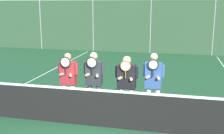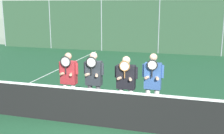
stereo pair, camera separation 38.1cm
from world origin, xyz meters
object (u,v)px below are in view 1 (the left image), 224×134
player_leftmost (68,78)px  car_center (194,34)px  player_rightmost (153,81)px  car_left_of_center (127,33)px  player_center_right (126,81)px  car_far_left (66,32)px  player_center_left (94,78)px

player_leftmost → car_center: (4.09, 14.12, -0.10)m
player_rightmost → car_left_of_center: player_rightmost is taller
car_left_of_center → player_center_right: bearing=-80.0°
player_leftmost → player_center_right: player_leftmost is taller
player_center_right → car_left_of_center: (-2.50, 14.11, -0.13)m
car_center → player_rightmost: bearing=-96.9°
player_leftmost → car_far_left: 15.17m
player_center_right → car_left_of_center: car_left_of_center is taller
player_center_left → player_center_right: (0.91, 0.03, -0.03)m
player_center_right → player_rightmost: player_rightmost is taller
player_center_right → car_far_left: bearing=118.2°
player_center_right → car_center: bearing=80.3°
player_leftmost → player_rightmost: bearing=0.9°
player_center_right → car_left_of_center: size_ratio=0.41×
car_left_of_center → car_center: bearing=-0.2°
player_center_left → car_left_of_center: size_ratio=0.43×
car_center → player_center_left: bearing=-103.2°
player_center_right → car_far_left: 15.87m
car_left_of_center → car_center: size_ratio=0.93×
player_center_right → player_rightmost: bearing=1.6°
player_rightmost → car_center: bearing=83.1°
player_center_left → car_center: (3.32, 14.13, -0.13)m
car_far_left → player_rightmost: bearing=-59.6°
player_center_right → car_far_left: (-7.49, 13.99, -0.14)m
car_center → car_far_left: bearing=-179.4°
player_leftmost → car_left_of_center: (-0.82, 14.13, -0.13)m
player_center_left → car_far_left: bearing=115.1°
player_rightmost → car_center: 14.18m
player_leftmost → car_center: size_ratio=0.39×
player_rightmost → car_left_of_center: 14.46m
player_center_right → car_left_of_center: bearing=100.0°
player_leftmost → player_rightmost: player_rightmost is taller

